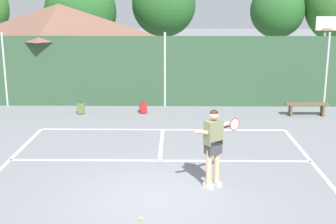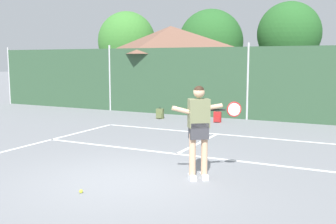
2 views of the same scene
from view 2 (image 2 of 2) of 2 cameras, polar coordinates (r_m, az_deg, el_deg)
name	(u,v)px [view 2 (image 2 of 2)]	position (r m, az deg, el deg)	size (l,w,h in m)	color
ground_plane	(123,181)	(7.97, -6.44, -9.71)	(120.00, 120.00, 0.00)	slate
court_markings	(140,172)	(8.49, -4.05, -8.57)	(8.30, 11.10, 0.01)	white
chainlink_fence	(248,83)	(15.96, 11.34, 4.04)	(26.09, 0.09, 3.01)	#2D4C33
clubhouse_building	(171,64)	(20.90, 0.38, 6.84)	(6.41, 5.55, 4.08)	beige
treeline_backdrop	(304,36)	(25.91, 18.90, 10.30)	(27.69, 4.65, 6.62)	brown
tennis_player	(199,124)	(7.77, 4.50, -1.70)	(1.13, 0.98, 1.85)	silver
tennis_ball	(81,191)	(7.37, -12.34, -11.01)	(0.07, 0.07, 0.07)	#CCE033
backpack_olive	(160,114)	(15.98, -1.17, -0.27)	(0.30, 0.27, 0.46)	#566038
backpack_red	(217,117)	(15.17, 7.08, -0.74)	(0.31, 0.28, 0.46)	maroon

